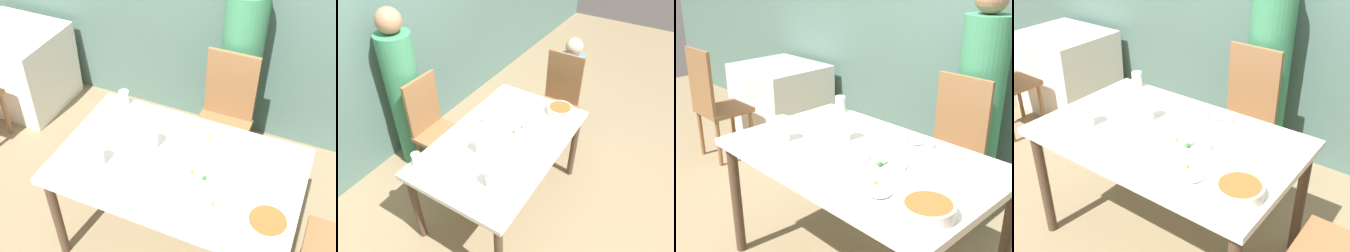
% 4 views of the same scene
% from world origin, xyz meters
% --- Properties ---
extents(ground_plane, '(10.00, 10.00, 0.00)m').
position_xyz_m(ground_plane, '(0.00, 0.00, 0.00)').
color(ground_plane, '#847051').
extents(wall_back, '(10.00, 0.06, 2.70)m').
position_xyz_m(wall_back, '(0.00, 1.37, 1.35)').
color(wall_back, '#4C6B60').
rests_on(wall_back, ground_plane).
extents(dining_table, '(1.43, 0.88, 0.75)m').
position_xyz_m(dining_table, '(0.00, 0.00, 0.67)').
color(dining_table, silver).
rests_on(dining_table, ground_plane).
extents(chair_adult_spot, '(0.40, 0.40, 1.01)m').
position_xyz_m(chair_adult_spot, '(0.04, 0.79, 0.53)').
color(chair_adult_spot, brown).
rests_on(chair_adult_spot, ground_plane).
extents(chair_child_spot, '(0.40, 0.40, 1.01)m').
position_xyz_m(chair_child_spot, '(1.06, -0.01, 0.53)').
color(chair_child_spot, brown).
rests_on(chair_child_spot, ground_plane).
extents(person_adult, '(0.31, 0.31, 1.58)m').
position_xyz_m(person_adult, '(0.04, 1.11, 0.74)').
color(person_adult, '#387F56').
rests_on(person_adult, ground_plane).
extents(person_child, '(0.25, 0.25, 1.10)m').
position_xyz_m(person_child, '(1.35, -0.01, 0.51)').
color(person_child, '#5184D1').
rests_on(person_child, ground_plane).
extents(bowl_curry, '(0.21, 0.21, 0.06)m').
position_xyz_m(bowl_curry, '(0.57, -0.23, 0.78)').
color(bowl_curry, silver).
rests_on(bowl_curry, dining_table).
extents(plate_rice_adult, '(0.21, 0.21, 0.05)m').
position_xyz_m(plate_rice_adult, '(0.12, 0.29, 0.76)').
color(plate_rice_adult, white).
rests_on(plate_rice_adult, dining_table).
extents(plate_rice_child, '(0.23, 0.23, 0.05)m').
position_xyz_m(plate_rice_child, '(0.34, -0.26, 0.77)').
color(plate_rice_child, white).
rests_on(plate_rice_child, dining_table).
extents(plate_noodles, '(0.23, 0.23, 0.05)m').
position_xyz_m(plate_noodles, '(0.16, -0.03, 0.76)').
color(plate_noodles, white).
rests_on(plate_noodles, dining_table).
extents(glass_water_tall, '(0.08, 0.08, 0.15)m').
position_xyz_m(glass_water_tall, '(-0.20, 0.06, 0.83)').
color(glass_water_tall, silver).
rests_on(glass_water_tall, dining_table).
extents(glass_water_short, '(0.07, 0.07, 0.10)m').
position_xyz_m(glass_water_short, '(-0.55, 0.38, 0.80)').
color(glass_water_short, silver).
rests_on(glass_water_short, dining_table).
extents(glass_water_center, '(0.08, 0.08, 0.14)m').
position_xyz_m(glass_water_center, '(-0.43, -0.19, 0.82)').
color(glass_water_center, silver).
rests_on(glass_water_center, dining_table).
extents(napkin_folded, '(0.14, 0.14, 0.01)m').
position_xyz_m(napkin_folded, '(-0.34, 0.12, 0.75)').
color(napkin_folded, white).
rests_on(napkin_folded, dining_table).
extents(fork_steel, '(0.18, 0.05, 0.01)m').
position_xyz_m(fork_steel, '(-0.26, 0.32, 0.75)').
color(fork_steel, silver).
rests_on(fork_steel, dining_table).
extents(spoon_steel, '(0.17, 0.10, 0.01)m').
position_xyz_m(spoon_steel, '(0.56, 0.14, 0.75)').
color(spoon_steel, silver).
rests_on(spoon_steel, dining_table).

